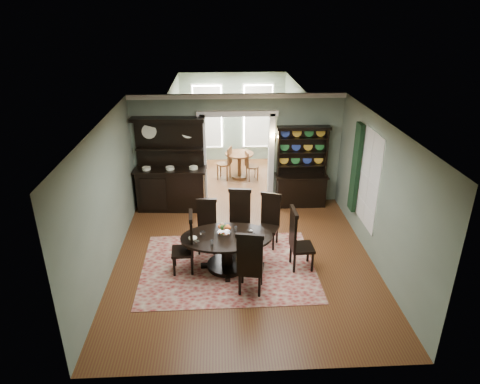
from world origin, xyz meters
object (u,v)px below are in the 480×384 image
object	(u,v)px
dining_table	(227,246)
welsh_dresser	(301,177)
parlor_table	(239,162)
sideboard	(171,178)

from	to	relation	value
dining_table	welsh_dresser	distance (m)	3.63
dining_table	parlor_table	bearing A→B (deg)	82.01
parlor_table	welsh_dresser	bearing A→B (deg)	-52.23
sideboard	dining_table	bearing A→B (deg)	-60.60
dining_table	sideboard	world-z (taller)	sideboard
sideboard	parlor_table	bearing A→B (deg)	51.23
sideboard	parlor_table	distance (m)	2.82
welsh_dresser	parlor_table	bearing A→B (deg)	127.97
sideboard	parlor_table	size ratio (longest dim) A/B	2.80
dining_table	parlor_table	size ratio (longest dim) A/B	2.19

